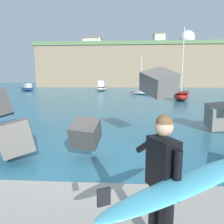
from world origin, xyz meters
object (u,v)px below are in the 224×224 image
Objects in this scene: station_building_central at (91,45)px; station_building_east at (159,41)px; boat_near_centre at (142,92)px; station_building_annex at (95,45)px; radar_dome at (187,40)px; boat_mid_centre at (102,87)px; boat_near_right at (27,89)px; surfer_with_board at (170,180)px; boat_near_left at (181,95)px; station_building_west at (106,48)px.

station_building_east is (28.82, -7.14, 0.08)m from station_building_central.
station_building_annex is (-16.67, 61.16, 17.92)m from boat_near_centre.
station_building_east is (-12.84, -5.67, -1.25)m from radar_dome.
boat_mid_centre is 50.58m from station_building_central.
station_building_annex reaches higher than boat_near_centre.
boat_near_centre reaches higher than boat_near_right.
boat_near_centre is 65.87m from station_building_annex.
surfer_with_board is 92.99m from station_building_central.
surfer_with_board is at bearing -99.18° from station_building_east.
boat_mid_centre is 0.80× the size of radar_dome.
boat_mid_centre is at bearing 119.17° from boat_near_left.
radar_dome is 1.46× the size of station_building_west.
radar_dome is at bearing -8.50° from station_building_west.
radar_dome is 1.15× the size of station_building_central.
boat_near_centre reaches higher than surfer_with_board.
radar_dome is (19.94, 66.38, 18.66)m from boat_near_left.
station_building_west is at bearing 153.90° from station_building_east.
boat_near_left is at bearing -96.68° from station_building_east.
boat_near_right is at bearing -135.87° from radar_dome.
boat_mid_centre is 0.85× the size of station_building_annex.
station_building_annex is (-27.51, 9.88, 0.33)m from station_building_east.
station_building_west is at bearing 11.27° from station_building_annex.
boat_near_right is at bearing -97.96° from station_building_central.
boat_near_centre is 0.77× the size of radar_dome.
boat_near_left is at bearing -60.83° from boat_mid_centre.
radar_dome reaches higher than boat_near_left.
station_building_annex is at bearing 64.45° from station_building_central.
station_building_central reaches higher than boat_near_right.
station_building_annex is (-8.52, 49.29, 17.58)m from boat_mid_centre.
station_building_central is (-15.40, 90.18, 16.67)m from surfer_with_board.
station_building_east is (22.29, -10.92, 0.72)m from station_building_west.
boat_near_left is at bearing -106.72° from radar_dome.
station_building_annex reaches higher than station_building_east.
station_building_central reaches higher than boat_mid_centre.
station_building_east is at bearing -13.91° from station_building_central.
station_building_annex is at bearing 105.25° from boat_near_centre.
boat_near_right is at bearing -130.75° from station_building_east.
boat_near_centre is 1.26× the size of boat_near_right.
boat_near_left is at bearing 74.22° from surfer_with_board.
boat_near_centre is at bearing -79.57° from station_building_west.
boat_near_left reaches higher than boat_near_centre.
radar_dome is at bearing 73.51° from surfer_with_board.
boat_near_centre is (2.58, 31.76, -0.84)m from surfer_with_board.
boat_near_centre is at bearing -101.94° from station_building_east.
station_building_annex is at bearing 99.80° from boat_mid_centre.
station_building_east reaches higher than station_building_west.
radar_dome is 1.45× the size of station_building_east.
station_building_west is at bearing 75.71° from boat_near_right.
surfer_with_board is 95.51m from station_building_annex.
station_building_east is at bearing -156.17° from radar_dome.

